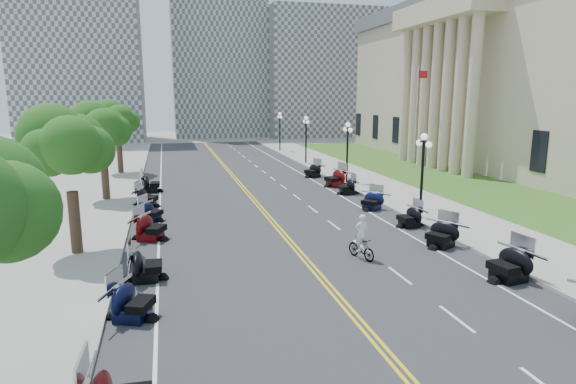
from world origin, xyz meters
TOP-DOWN VIEW (x-y plane):
  - ground at (0.00, 0.00)m, footprint 160.00×160.00m
  - road at (0.00, 10.00)m, footprint 16.00×90.00m
  - centerline_yellow_a at (-0.12, 10.00)m, footprint 0.12×90.00m
  - centerline_yellow_b at (0.12, 10.00)m, footprint 0.12×90.00m
  - edge_line_north at (6.40, 10.00)m, footprint 0.12×90.00m
  - edge_line_south at (-6.40, 10.00)m, footprint 0.12×90.00m
  - lane_dash_4 at (3.20, -8.00)m, footprint 0.12×2.00m
  - lane_dash_5 at (3.20, -4.00)m, footprint 0.12×2.00m
  - lane_dash_6 at (3.20, 0.00)m, footprint 0.12×2.00m
  - lane_dash_7 at (3.20, 4.00)m, footprint 0.12×2.00m
  - lane_dash_8 at (3.20, 8.00)m, footprint 0.12×2.00m
  - lane_dash_9 at (3.20, 12.00)m, footprint 0.12×2.00m
  - lane_dash_10 at (3.20, 16.00)m, footprint 0.12×2.00m
  - lane_dash_11 at (3.20, 20.00)m, footprint 0.12×2.00m
  - lane_dash_12 at (3.20, 24.00)m, footprint 0.12×2.00m
  - lane_dash_13 at (3.20, 28.00)m, footprint 0.12×2.00m
  - lane_dash_14 at (3.20, 32.00)m, footprint 0.12×2.00m
  - lane_dash_15 at (3.20, 36.00)m, footprint 0.12×2.00m
  - lane_dash_16 at (3.20, 40.00)m, footprint 0.12×2.00m
  - lane_dash_17 at (3.20, 44.00)m, footprint 0.12×2.00m
  - lane_dash_18 at (3.20, 48.00)m, footprint 0.12×2.00m
  - lane_dash_19 at (3.20, 52.00)m, footprint 0.12×2.00m
  - sidewalk_north at (10.50, 10.00)m, footprint 5.00×90.00m
  - sidewalk_south at (-10.50, 10.00)m, footprint 5.00×90.00m
  - lawn at (17.50, 18.00)m, footprint 9.00×60.00m
  - civic_building at (32.00, 22.00)m, footprint 26.00×51.00m
  - distant_block_a at (-18.00, 62.00)m, footprint 18.00×14.00m
  - distant_block_b at (4.00, 68.00)m, footprint 16.00×12.00m
  - distant_block_c at (22.00, 65.00)m, footprint 20.00×14.00m
  - street_lamp_2 at (8.60, 4.00)m, footprint 0.50×1.20m
  - street_lamp_3 at (8.60, 16.00)m, footprint 0.50×1.20m
  - street_lamp_4 at (8.60, 28.00)m, footprint 0.50×1.20m
  - street_lamp_5 at (8.60, 40.00)m, footprint 0.50×1.20m
  - flagpole at (18.00, 22.00)m, footprint 1.10×0.20m
  - tree_2 at (-10.00, 2.00)m, footprint 4.80×4.80m
  - tree_3 at (-10.00, 14.00)m, footprint 4.80×4.80m
  - tree_4 at (-10.00, 26.00)m, footprint 4.80×4.80m
  - motorcycle_n_4 at (7.14, -5.54)m, footprint 2.37×2.37m
  - motorcycle_n_5 at (6.92, -1.00)m, footprint 2.67×2.67m
  - motorcycle_n_6 at (7.18, 2.64)m, footprint 1.94×1.94m
  - motorcycle_n_7 at (6.86, 7.00)m, footprint 2.55×2.55m
  - motorcycle_n_8 at (7.10, 12.03)m, footprint 1.83×1.83m
  - motorcycle_n_9 at (7.29, 15.15)m, footprint 2.63×2.63m
  - motorcycle_n_10 at (6.87, 19.90)m, footprint 2.53×2.53m
  - motorcycle_s_4 at (-7.15, -5.38)m, footprint 2.54×2.54m
  - motorcycle_s_5 at (-6.84, -1.97)m, footprint 2.03×2.03m
  - motorcycle_s_6 at (-6.79, 3.66)m, footprint 2.76×2.76m
  - motorcycle_s_7 at (-6.86, 7.55)m, footprint 2.43×2.43m
  - motorcycle_s_8 at (-7.23, 11.36)m, footprint 2.49×2.49m
  - motorcycle_s_9 at (-7.09, 16.43)m, footprint 2.20×2.20m
  - bicycle at (2.46, -1.70)m, footprint 0.99×1.72m
  - cyclist_rider at (2.46, -1.70)m, footprint 0.63×0.41m

SIDE VIEW (x-z plane):
  - ground at x=0.00m, z-range 0.00..0.00m
  - road at x=0.00m, z-range 0.00..0.01m
  - centerline_yellow_a at x=-0.12m, z-range 0.01..0.01m
  - centerline_yellow_b at x=0.12m, z-range 0.01..0.01m
  - edge_line_north at x=6.40m, z-range 0.01..0.01m
  - edge_line_south at x=-6.40m, z-range 0.01..0.01m
  - lane_dash_4 at x=3.20m, z-range 0.01..0.01m
  - lane_dash_5 at x=3.20m, z-range 0.01..0.01m
  - lane_dash_6 at x=3.20m, z-range 0.01..0.01m
  - lane_dash_7 at x=3.20m, z-range 0.01..0.01m
  - lane_dash_8 at x=3.20m, z-range 0.01..0.01m
  - lane_dash_9 at x=3.20m, z-range 0.01..0.01m
  - lane_dash_10 at x=3.20m, z-range 0.01..0.01m
  - lane_dash_11 at x=3.20m, z-range 0.01..0.01m
  - lane_dash_12 at x=3.20m, z-range 0.01..0.01m
  - lane_dash_13 at x=3.20m, z-range 0.01..0.01m
  - lane_dash_14 at x=3.20m, z-range 0.01..0.01m
  - lane_dash_15 at x=3.20m, z-range 0.01..0.01m
  - lane_dash_16 at x=3.20m, z-range 0.01..0.01m
  - lane_dash_17 at x=3.20m, z-range 0.01..0.01m
  - lane_dash_18 at x=3.20m, z-range 0.01..0.01m
  - lane_dash_19 at x=3.20m, z-range 0.01..0.01m
  - lawn at x=17.50m, z-range 0.00..0.10m
  - sidewalk_north at x=10.50m, z-range 0.00..0.15m
  - sidewalk_south at x=-10.50m, z-range 0.00..0.15m
  - bicycle at x=2.46m, z-range 0.00..1.00m
  - motorcycle_s_7 at x=-6.86m, z-range 0.00..1.25m
  - motorcycle_n_8 at x=7.10m, z-range 0.00..1.27m
  - motorcycle_n_6 at x=7.18m, z-range 0.00..1.27m
  - motorcycle_n_7 at x=6.86m, z-range 0.00..1.28m
  - motorcycle_n_10 at x=6.87m, z-range 0.00..1.33m
  - motorcycle_s_4 at x=-7.15m, z-range 0.00..1.36m
  - motorcycle_n_5 at x=6.92m, z-range 0.00..1.38m
  - motorcycle_s_5 at x=-6.84m, z-range 0.00..1.39m
  - motorcycle_s_8 at x=-7.23m, z-range 0.00..1.41m
  - motorcycle_s_6 at x=-6.79m, z-range 0.00..1.45m
  - motorcycle_s_9 at x=-7.09m, z-range 0.00..1.47m
  - motorcycle_n_4 at x=7.14m, z-range 0.00..1.48m
  - motorcycle_n_9 at x=7.29m, z-range 0.00..1.55m
  - cyclist_rider at x=2.46m, z-range 1.00..2.71m
  - street_lamp_2 at x=8.60m, z-range 0.15..5.05m
  - street_lamp_3 at x=8.60m, z-range 0.15..5.05m
  - street_lamp_4 at x=8.60m, z-range 0.15..5.05m
  - street_lamp_5 at x=8.60m, z-range 0.15..5.05m
  - tree_2 at x=-10.00m, z-range 0.15..9.35m
  - tree_3 at x=-10.00m, z-range 0.15..9.35m
  - tree_4 at x=-10.00m, z-range 0.15..9.35m
  - flagpole at x=18.00m, z-range 0.00..10.00m
  - civic_building at x=32.00m, z-range 0.00..17.80m
  - distant_block_c at x=22.00m, z-range 0.00..22.00m
  - distant_block_a at x=-18.00m, z-range 0.00..26.00m
  - distant_block_b at x=4.00m, z-range 0.00..30.00m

